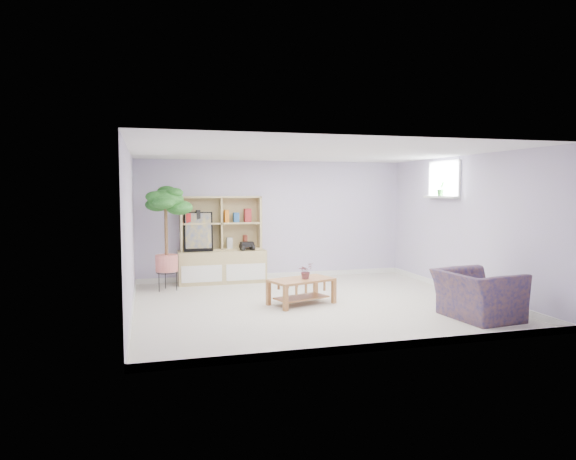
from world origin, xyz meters
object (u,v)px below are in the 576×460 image
object	(u,v)px
coffee_table	(301,292)
floor_tree	(166,238)
storage_unit	(222,240)
armchair	(478,291)

from	to	relation	value
coffee_table	floor_tree	bearing A→B (deg)	120.42
storage_unit	armchair	bearing A→B (deg)	-50.82
coffee_table	storage_unit	bearing A→B (deg)	93.74
storage_unit	coffee_table	size ratio (longest dim) A/B	1.70
coffee_table	floor_tree	world-z (taller)	floor_tree
floor_tree	armchair	xyz separation A→B (m)	(4.14, -3.24, -0.56)
floor_tree	storage_unit	bearing A→B (deg)	25.92
floor_tree	armchair	world-z (taller)	floor_tree
floor_tree	armchair	bearing A→B (deg)	-38.09
storage_unit	coffee_table	bearing A→B (deg)	-67.22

